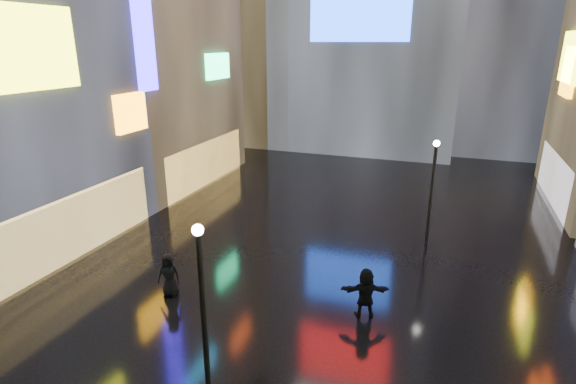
% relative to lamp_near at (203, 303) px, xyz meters
% --- Properties ---
extents(ground, '(140.00, 140.00, 0.00)m').
position_rel_lamp_near_xyz_m(ground, '(1.06, 11.71, -2.94)').
color(ground, black).
rests_on(ground, ground).
extents(building_left_far, '(10.28, 12.00, 22.00)m').
position_rel_lamp_near_xyz_m(building_left_far, '(-14.92, 17.71, 8.04)').
color(building_left_far, black).
rests_on(building_left_far, ground).
extents(tower_flank_left, '(10.00, 10.00, 26.00)m').
position_rel_lamp_near_xyz_m(tower_flank_left, '(-12.94, 33.71, 10.06)').
color(tower_flank_left, black).
rests_on(tower_flank_left, ground).
extents(lamp_near, '(0.30, 0.30, 5.20)m').
position_rel_lamp_near_xyz_m(lamp_near, '(0.00, 0.00, 0.00)').
color(lamp_near, black).
rests_on(lamp_near, ground).
extents(lamp_far, '(0.30, 0.30, 5.20)m').
position_rel_lamp_near_xyz_m(lamp_far, '(5.17, 12.54, 0.00)').
color(lamp_far, black).
rests_on(lamp_far, ground).
extents(pedestrian_4, '(0.98, 0.76, 1.76)m').
position_rel_lamp_near_xyz_m(pedestrian_4, '(-4.04, 4.13, -2.06)').
color(pedestrian_4, black).
rests_on(pedestrian_4, ground).
extents(pedestrian_5, '(1.85, 1.11, 1.90)m').
position_rel_lamp_near_xyz_m(pedestrian_5, '(3.45, 5.29, -2.00)').
color(pedestrian_5, black).
rests_on(pedestrian_5, ground).
extents(umbrella_2, '(1.39, 1.38, 0.92)m').
position_rel_lamp_near_xyz_m(umbrella_2, '(-4.04, 4.13, -0.73)').
color(umbrella_2, black).
rests_on(umbrella_2, pedestrian_4).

